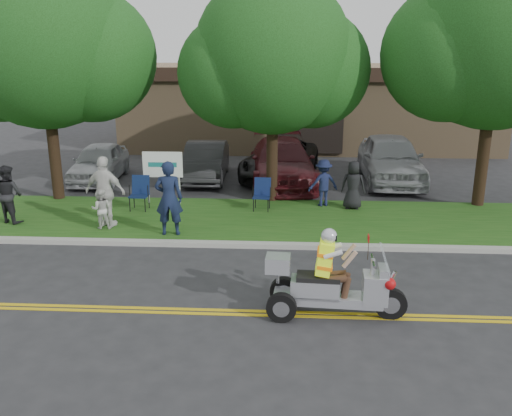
# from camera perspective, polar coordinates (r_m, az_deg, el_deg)

# --- Properties ---
(ground) EXTENTS (120.00, 120.00, 0.00)m
(ground) POSITION_cam_1_polar(r_m,az_deg,el_deg) (10.95, -2.14, -9.75)
(ground) COLOR #28282B
(ground) RESTS_ON ground
(centerline_near) EXTENTS (60.00, 0.10, 0.01)m
(centerline_near) POSITION_cam_1_polar(r_m,az_deg,el_deg) (10.44, -2.45, -11.13)
(centerline_near) COLOR gold
(centerline_near) RESTS_ON ground
(centerline_far) EXTENTS (60.00, 0.10, 0.01)m
(centerline_far) POSITION_cam_1_polar(r_m,az_deg,el_deg) (10.58, -2.36, -10.73)
(centerline_far) COLOR gold
(centerline_far) RESTS_ON ground
(curb) EXTENTS (60.00, 0.25, 0.12)m
(curb) POSITION_cam_1_polar(r_m,az_deg,el_deg) (13.72, -0.95, -3.90)
(curb) COLOR #A8A89E
(curb) RESTS_ON ground
(grass_verge) EXTENTS (60.00, 4.00, 0.10)m
(grass_verge) POSITION_cam_1_polar(r_m,az_deg,el_deg) (15.75, -0.37, -1.19)
(grass_verge) COLOR #1A4B14
(grass_verge) RESTS_ON ground
(commercial_building) EXTENTS (18.00, 8.20, 4.00)m
(commercial_building) POSITION_cam_1_polar(r_m,az_deg,el_deg) (28.91, 5.44, 10.81)
(commercial_building) COLOR #9E7F5B
(commercial_building) RESTS_ON ground
(tree_left) EXTENTS (6.62, 5.40, 7.78)m
(tree_left) POSITION_cam_1_polar(r_m,az_deg,el_deg) (18.37, -21.28, 15.45)
(tree_left) COLOR #332114
(tree_left) RESTS_ON ground
(tree_mid) EXTENTS (5.88, 4.80, 7.05)m
(tree_mid) POSITION_cam_1_polar(r_m,az_deg,el_deg) (17.02, 1.98, 15.12)
(tree_mid) COLOR #332114
(tree_mid) RESTS_ON ground
(tree_right) EXTENTS (6.86, 5.60, 8.07)m
(tree_right) POSITION_cam_1_polar(r_m,az_deg,el_deg) (17.88, 24.19, 15.72)
(tree_right) COLOR #332114
(tree_right) RESTS_ON ground
(business_sign) EXTENTS (1.25, 0.06, 1.75)m
(business_sign) POSITION_cam_1_polar(r_m,az_deg,el_deg) (17.21, -9.79, 4.23)
(business_sign) COLOR silver
(business_sign) RESTS_ON ground
(trike_scooter) EXTENTS (2.64, 0.90, 1.72)m
(trike_scooter) POSITION_cam_1_polar(r_m,az_deg,el_deg) (10.25, 7.69, -8.11)
(trike_scooter) COLOR black
(trike_scooter) RESTS_ON ground
(lawn_chair_a) EXTENTS (0.55, 0.58, 1.03)m
(lawn_chair_a) POSITION_cam_1_polar(r_m,az_deg,el_deg) (16.84, -12.12, 1.82)
(lawn_chair_a) COLOR black
(lawn_chair_a) RESTS_ON grass_verge
(lawn_chair_b) EXTENTS (0.55, 0.56, 0.96)m
(lawn_chair_b) POSITION_cam_1_polar(r_m,az_deg,el_deg) (16.44, 0.64, 1.71)
(lawn_chair_b) COLOR black
(lawn_chair_b) RESTS_ON grass_verge
(spectator_adult_left) EXTENTS (0.75, 0.53, 1.97)m
(spectator_adult_left) POSITION_cam_1_polar(r_m,az_deg,el_deg) (14.26, -9.16, 1.03)
(spectator_adult_left) COLOR #16203D
(spectator_adult_left) RESTS_ON grass_verge
(spectator_adult_mid) EXTENTS (0.97, 0.88, 1.64)m
(spectator_adult_mid) POSITION_cam_1_polar(r_m,az_deg,el_deg) (16.63, -24.60, 1.35)
(spectator_adult_mid) COLOR black
(spectator_adult_mid) RESTS_ON grass_verge
(spectator_adult_right) EXTENTS (1.22, 0.67, 1.96)m
(spectator_adult_right) POSITION_cam_1_polar(r_m,az_deg,el_deg) (15.28, -15.58, 1.65)
(spectator_adult_right) COLOR silver
(spectator_adult_right) RESTS_ON grass_verge
(spectator_chair_a) EXTENTS (1.06, 0.80, 1.46)m
(spectator_chair_a) POSITION_cam_1_polar(r_m,az_deg,el_deg) (16.90, 7.10, 2.66)
(spectator_chair_a) COLOR #181F44
(spectator_chair_a) RESTS_ON grass_verge
(spectator_chair_b) EXTENTS (0.79, 0.58, 1.49)m
(spectator_chair_b) POSITION_cam_1_polar(r_m,az_deg,el_deg) (16.72, 10.19, 2.41)
(spectator_chair_b) COLOR black
(spectator_chair_b) RESTS_ON grass_verge
(child_right) EXTENTS (0.59, 0.49, 1.10)m
(child_right) POSITION_cam_1_polar(r_m,az_deg,el_deg) (15.25, -15.96, -0.10)
(child_right) COLOR beige
(child_right) RESTS_ON grass_verge
(parked_car_far_left) EXTENTS (1.95, 4.22, 1.40)m
(parked_car_far_left) POSITION_cam_1_polar(r_m,az_deg,el_deg) (21.32, -16.17, 4.65)
(parked_car_far_left) COLOR #A1A3A8
(parked_car_far_left) RESTS_ON ground
(parked_car_left) EXTENTS (1.64, 4.32, 1.41)m
(parked_car_left) POSITION_cam_1_polar(r_m,az_deg,el_deg) (20.71, -5.32, 4.90)
(parked_car_left) COLOR #2D2D2F
(parked_car_left) RESTS_ON ground
(parked_car_mid) EXTENTS (3.29, 5.44, 1.41)m
(parked_car_mid) POSITION_cam_1_polar(r_m,az_deg,el_deg) (20.98, 2.54, 5.11)
(parked_car_mid) COLOR black
(parked_car_mid) RESTS_ON ground
(parked_car_right) EXTENTS (2.75, 5.72, 1.61)m
(parked_car_right) POSITION_cam_1_polar(r_m,az_deg,el_deg) (19.98, 2.77, 4.82)
(parked_car_right) COLOR #491116
(parked_car_right) RESTS_ON ground
(parked_car_far_right) EXTENTS (2.17, 5.23, 1.77)m
(parked_car_far_right) POSITION_cam_1_polar(r_m,az_deg,el_deg) (20.84, 13.97, 5.07)
(parked_car_far_right) COLOR #9B9CA2
(parked_car_far_right) RESTS_ON ground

